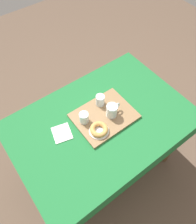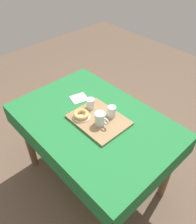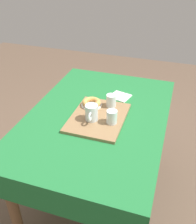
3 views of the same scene
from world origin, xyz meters
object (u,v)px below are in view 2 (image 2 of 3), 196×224
dining_table (94,130)px  water_glass_near (91,104)px  serving_tray (99,120)px  donut_plate_left (81,116)px  sugar_donut_left (81,114)px  paper_napkin (79,98)px  water_glass_far (112,112)px  tea_mug_left (100,119)px

dining_table → water_glass_near: size_ratio=15.12×
dining_table → serving_tray: (-0.04, -0.02, 0.12)m
donut_plate_left → sugar_donut_left: 0.02m
serving_tray → sugar_donut_left: bearing=37.3°
donut_plate_left → paper_napkin: size_ratio=1.03×
dining_table → donut_plate_left: 0.16m
water_glass_far → tea_mug_left: bearing=93.1°
dining_table → serving_tray: bearing=-152.5°
dining_table → tea_mug_left: (-0.08, 0.01, 0.17)m
paper_napkin → dining_table: bearing=163.2°
serving_tray → water_glass_near: (0.14, -0.04, 0.05)m
tea_mug_left → water_glass_far: tea_mug_left is taller
tea_mug_left → paper_napkin: bearing=-14.3°
water_glass_near → donut_plate_left: bearing=105.0°
donut_plate_left → water_glass_far: bearing=-129.0°
water_glass_near → sugar_donut_left: 0.13m
serving_tray → donut_plate_left: (0.11, 0.08, 0.01)m
dining_table → water_glass_near: 0.20m
serving_tray → tea_mug_left: size_ratio=3.51×
dining_table → paper_napkin: size_ratio=9.57×
donut_plate_left → paper_napkin: donut_plate_left is taller
dining_table → water_glass_near: water_glass_near is taller
serving_tray → sugar_donut_left: (0.11, 0.08, 0.03)m
tea_mug_left → sugar_donut_left: size_ratio=0.97×
serving_tray → water_glass_near: water_glass_near is taller
donut_plate_left → paper_napkin: (0.20, -0.14, -0.02)m
dining_table → donut_plate_left: bearing=41.6°
tea_mug_left → donut_plate_left: (0.15, 0.05, -0.04)m
dining_table → tea_mug_left: tea_mug_left is taller
tea_mug_left → sugar_donut_left: 0.16m
serving_tray → water_glass_far: water_glass_far is taller
dining_table → paper_napkin: bearing=-16.8°
serving_tray → donut_plate_left: 0.13m
water_glass_far → donut_plate_left: water_glass_far is taller
tea_mug_left → water_glass_far: bearing=-86.9°
water_glass_far → donut_plate_left: (0.14, 0.18, -0.03)m
donut_plate_left → water_glass_near: bearing=-75.0°
donut_plate_left → dining_table: bearing=-138.4°
water_glass_far → sugar_donut_left: size_ratio=0.69×
water_glass_near → sugar_donut_left: bearing=105.0°
serving_tray → tea_mug_left: (-0.04, 0.03, 0.06)m
serving_tray → sugar_donut_left: sugar_donut_left is taller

